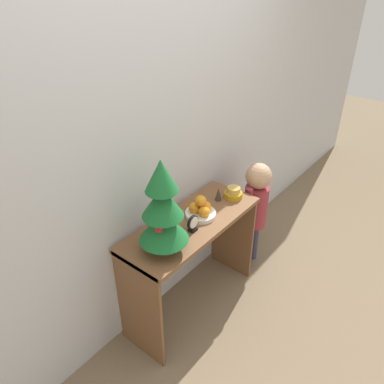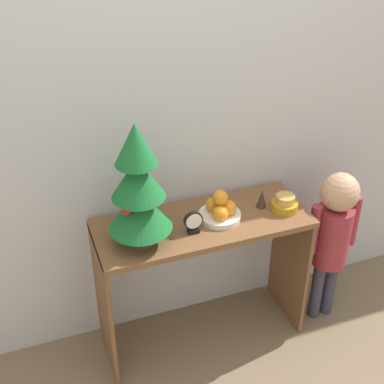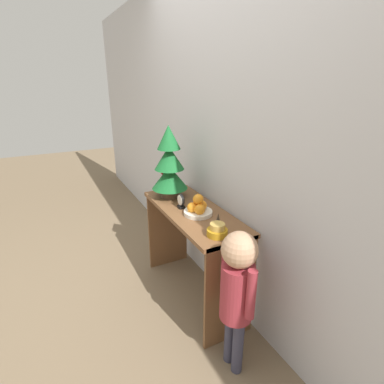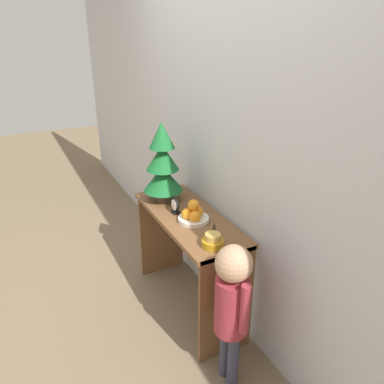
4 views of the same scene
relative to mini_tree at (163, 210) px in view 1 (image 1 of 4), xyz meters
The scene contains 9 objects.
ground_plane 1.09m from the mini_tree, 25.77° to the right, with size 12.00×12.00×0.00m, color #7A664C.
back_wall 0.49m from the mini_tree, 43.34° to the left, with size 7.00×0.05×2.50m, color silver.
console_table 0.56m from the mini_tree, ahead, with size 1.04×0.41×0.76m.
mini_tree is the anchor object (origin of this frame).
fruit_bowl 0.46m from the mini_tree, ahead, with size 0.20×0.20×0.15m.
singing_bowl 0.77m from the mini_tree, ahead, with size 0.13×0.13×0.08m.
desk_clock 0.33m from the mini_tree, ahead, with size 0.09×0.04×0.11m.
figurine 0.68m from the mini_tree, ahead, with size 0.05×0.05×0.10m.
child_figure 1.10m from the mini_tree, ahead, with size 0.29×0.20×0.92m.
Camera 1 is at (-1.53, -1.03, 2.17)m, focal length 35.00 mm.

